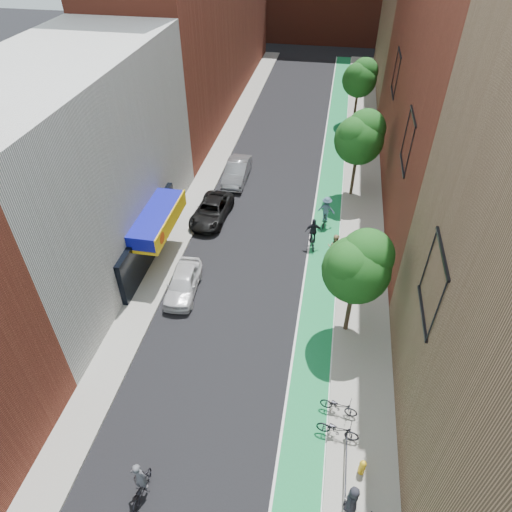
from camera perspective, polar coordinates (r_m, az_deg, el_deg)
The scene contains 21 objects.
ground at distance 20.62m, azimuth -7.68°, elevation -27.99°, with size 160.00×160.00×0.00m, color black.
bike_lane at distance 38.21m, azimuth 9.36°, elevation 9.32°, with size 2.00×68.00×0.01m, color #147134.
sidewalk_left at distance 39.40m, azimuth -5.50°, elevation 10.79°, with size 2.00×68.00×0.15m, color gray.
sidewalk_right at distance 38.27m, azimuth 13.14°, elevation 8.95°, with size 3.00×68.00×0.15m, color gray.
building_left_white at distance 28.89m, azimuth -22.23°, elevation 9.93°, with size 8.00×20.00×12.00m, color silver.
building_right_mid_red at distance 35.09m, azimuth 25.71°, elevation 23.07°, with size 8.00×28.00×22.00m, color maroon.
building_right_far_tan at distance 58.62m, azimuth 20.63°, elevation 27.72°, with size 8.00×20.00×18.00m, color #8C6B4C.
tree_near at distance 22.44m, azimuth 12.63°, elevation -1.13°, with size 3.40×3.36×6.42m.
tree_mid at distance 34.27m, azimuth 12.88°, elevation 14.40°, with size 3.55×3.53×6.74m.
tree_far at distance 47.49m, azimuth 12.89°, elevation 20.98°, with size 3.30×3.25×6.21m.
parked_car_white at distance 27.11m, azimuth -9.10°, elevation -3.32°, with size 1.67×4.15×1.41m, color silver.
parked_car_black at distance 32.93m, azimuth -5.58°, elevation 5.67°, with size 2.23×4.83×1.34m, color black.
parked_car_silver at distance 37.44m, azimuth -2.40°, elevation 10.54°, with size 1.66×4.76×1.57m, color gray.
cyclist_lead at distance 20.45m, azimuth -14.21°, elevation -25.93°, with size 0.67×1.76×2.07m.
cyclist_lane_near at distance 29.03m, azimuth 9.70°, elevation 0.61°, with size 0.98×1.72×2.18m.
cyclist_lane_mid at distance 30.22m, azimuth 7.13°, elevation 2.50°, with size 1.12×1.64×2.15m.
cyclist_lane_far at distance 32.36m, azimuth 8.73°, elevation 5.42°, with size 1.28×1.71×2.20m.
parked_bike_near at distance 22.01m, azimuth 10.31°, elevation -17.93°, with size 0.60×1.73×0.91m, color black.
parked_bike_far at distance 21.35m, azimuth 10.19°, elevation -20.54°, with size 0.65×1.87×0.98m, color black.
pedestrian at distance 19.82m, azimuth 11.99°, elevation -27.60°, with size 0.76×0.49×1.55m, color #212129.
fire_hydrant at distance 20.80m, azimuth 13.13°, elevation -24.28°, with size 0.29×0.29×0.83m.
Camera 1 is at (3.77, -7.17, 18.96)m, focal length 32.00 mm.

